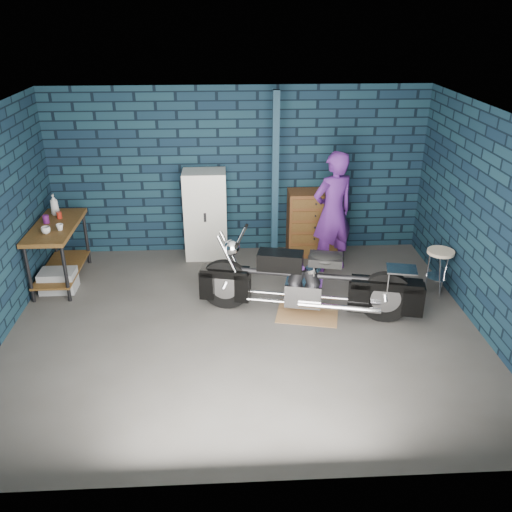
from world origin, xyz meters
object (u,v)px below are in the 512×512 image
at_px(motorcycle, 309,277).
at_px(storage_bin, 58,281).
at_px(workbench, 59,253).
at_px(tool_chest, 313,223).
at_px(shop_stool, 438,272).
at_px(locker, 206,215).
at_px(person, 333,212).

xyz_separation_m(motorcycle, storage_bin, (-3.53, 0.86, -0.40)).
distance_m(workbench, motorcycle, 3.73).
height_order(tool_chest, shop_stool, tool_chest).
xyz_separation_m(motorcycle, tool_chest, (0.34, 1.94, -0.01)).
bearing_deg(locker, storage_bin, -153.02).
bearing_deg(locker, shop_stool, -24.00).
height_order(storage_bin, tool_chest, tool_chest).
xyz_separation_m(motorcycle, person, (0.54, 1.37, 0.39)).
height_order(workbench, locker, locker).
xyz_separation_m(workbench, tool_chest, (3.88, 0.78, 0.09)).
relative_size(person, locker, 1.30).
distance_m(workbench, person, 4.12).
distance_m(person, shop_stool, 1.75).
height_order(locker, shop_stool, locker).
bearing_deg(tool_chest, shop_stool, -43.17).
bearing_deg(tool_chest, person, -70.28).
height_order(workbench, tool_chest, tool_chest).
bearing_deg(storage_bin, person, 7.19).
height_order(workbench, motorcycle, motorcycle).
bearing_deg(storage_bin, tool_chest, 15.61).
height_order(storage_bin, shop_stool, shop_stool).
distance_m(motorcycle, shop_stool, 1.98).
bearing_deg(shop_stool, storage_bin, 175.82).
relative_size(workbench, motorcycle, 0.56).
bearing_deg(shop_stool, tool_chest, 136.83).
xyz_separation_m(workbench, storage_bin, (0.02, -0.30, -0.30)).
height_order(motorcycle, storage_bin, motorcycle).
height_order(motorcycle, shop_stool, motorcycle).
distance_m(locker, shop_stool, 3.65).
bearing_deg(tool_chest, workbench, -168.58).
height_order(person, storage_bin, person).
relative_size(motorcycle, tool_chest, 2.32).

